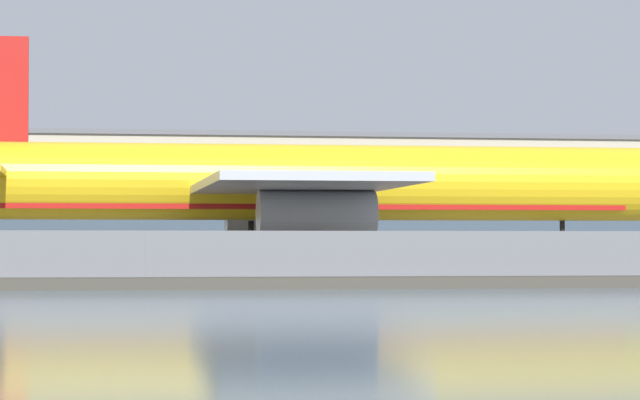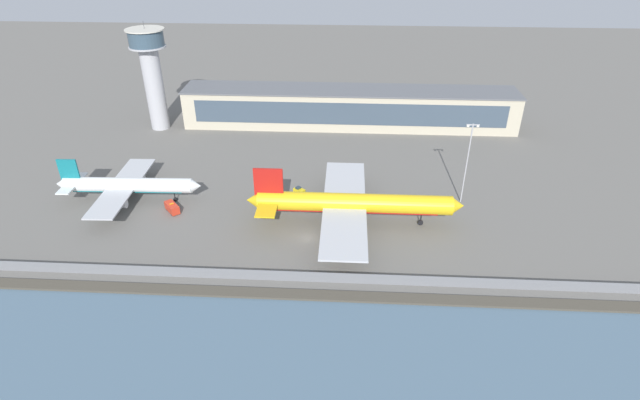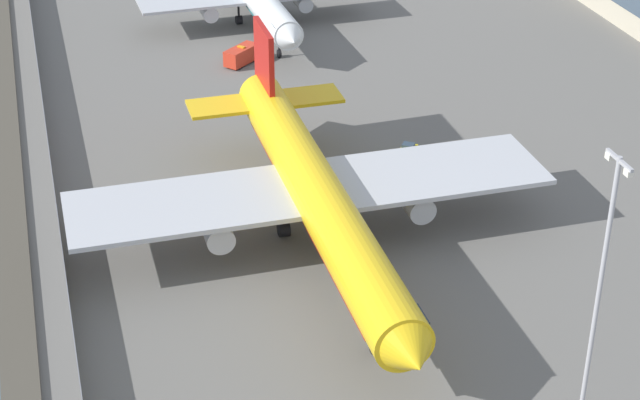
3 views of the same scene
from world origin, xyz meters
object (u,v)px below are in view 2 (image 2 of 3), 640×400
at_px(apron_light_mast_apron_west, 467,160).
at_px(ops_van, 172,207).
at_px(cargo_jet_yellow, 351,204).
at_px(control_tower, 151,69).
at_px(passenger_jet_white_teal, 127,185).
at_px(baggage_tug, 299,190).

bearing_deg(apron_light_mast_apron_west, ops_van, -172.93).
bearing_deg(apron_light_mast_apron_west, cargo_jet_yellow, -157.62).
relative_size(control_tower, apron_light_mast_apron_west, 1.65).
height_order(passenger_jet_white_teal, ops_van, passenger_jet_white_teal).
bearing_deg(baggage_tug, cargo_jet_yellow, -45.30).
xyz_separation_m(passenger_jet_white_teal, baggage_tug, (45.41, 6.69, -3.85)).
relative_size(passenger_jet_white_teal, ops_van, 7.33).
bearing_deg(baggage_tug, apron_light_mast_apron_west, -2.75).
distance_m(passenger_jet_white_teal, apron_light_mast_apron_west, 89.74).
bearing_deg(passenger_jet_white_teal, control_tower, 99.54).
bearing_deg(cargo_jet_yellow, ops_van, 176.55).
xyz_separation_m(control_tower, apron_light_mast_apron_west, (97.91, -46.81, -8.84)).
distance_m(cargo_jet_yellow, control_tower, 91.57).
xyz_separation_m(baggage_tug, control_tower, (-54.04, 44.70, 20.49)).
relative_size(baggage_tug, apron_light_mast_apron_west, 0.16).
relative_size(cargo_jet_yellow, ops_van, 10.04).
bearing_deg(control_tower, ops_van, -68.71).
bearing_deg(apron_light_mast_apron_west, control_tower, 154.45).
xyz_separation_m(passenger_jet_white_teal, apron_light_mast_apron_west, (89.28, 4.57, 7.79)).
distance_m(control_tower, apron_light_mast_apron_west, 108.89).
bearing_deg(passenger_jet_white_teal, apron_light_mast_apron_west, 2.93).
xyz_separation_m(ops_van, control_tower, (-21.91, 56.24, 20.01)).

